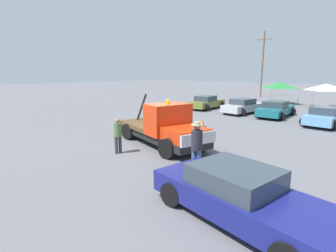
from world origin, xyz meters
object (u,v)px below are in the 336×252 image
(traffic_cone, at_px, (202,123))
(utility_pole, at_px, (263,63))
(parked_car_skyblue, at_px, (325,116))
(person_near_truck, at_px, (197,143))
(foreground_car, at_px, (240,195))
(parked_car_silver, at_px, (244,106))
(person_at_hood, at_px, (118,133))
(tow_truck, at_px, (165,128))
(canopy_tent_green, at_px, (280,85))
(canopy_tent_white, at_px, (326,87))
(parked_car_olive, at_px, (206,102))
(parked_car_teal, at_px, (276,109))

(traffic_cone, relative_size, utility_pole, 0.06)
(parked_car_skyblue, xyz_separation_m, utility_pole, (-13.19, 18.36, 4.38))
(person_near_truck, height_order, utility_pole, utility_pole)
(foreground_car, relative_size, parked_car_silver, 1.03)
(person_at_hood, distance_m, parked_car_skyblue, 14.65)
(parked_car_silver, bearing_deg, parked_car_skyblue, -95.86)
(tow_truck, bearing_deg, canopy_tent_green, 110.40)
(parked_car_silver, distance_m, canopy_tent_white, 10.30)
(parked_car_skyblue, relative_size, utility_pole, 0.45)
(canopy_tent_white, bearing_deg, canopy_tent_green, 179.54)
(traffic_cone, bearing_deg, canopy_tent_green, 94.87)
(utility_pole, bearing_deg, foreground_car, -65.88)
(parked_car_silver, distance_m, parked_car_skyblue, 6.89)
(parked_car_skyblue, xyz_separation_m, canopy_tent_white, (-2.56, 10.46, 1.50))
(tow_truck, height_order, utility_pole, utility_pole)
(canopy_tent_green, bearing_deg, parked_car_silver, -86.79)
(parked_car_skyblue, xyz_separation_m, canopy_tent_green, (-7.31, 10.50, 1.54))
(utility_pole, bearing_deg, canopy_tent_green, -53.25)
(foreground_car, bearing_deg, canopy_tent_white, 106.55)
(parked_car_skyblue, height_order, utility_pole, utility_pole)
(person_near_truck, bearing_deg, traffic_cone, 27.23)
(canopy_tent_white, distance_m, traffic_cone, 17.14)
(parked_car_olive, distance_m, parked_car_skyblue, 11.04)
(parked_car_olive, distance_m, canopy_tent_white, 12.56)
(foreground_car, height_order, parked_car_olive, same)
(parked_car_teal, bearing_deg, traffic_cone, 159.89)
(foreground_car, distance_m, utility_pole, 36.66)
(parked_car_olive, xyz_separation_m, parked_car_silver, (4.18, -0.07, 0.00))
(tow_truck, xyz_separation_m, person_near_truck, (3.33, -1.71, 0.20))
(canopy_tent_white, xyz_separation_m, utility_pole, (-10.63, 7.90, 2.88))
(utility_pole, bearing_deg, canopy_tent_white, -36.64)
(parked_car_skyblue, bearing_deg, foreground_car, -173.42)
(person_at_hood, bearing_deg, parked_car_skyblue, -105.10)
(foreground_car, distance_m, parked_car_skyblue, 14.95)
(parked_car_silver, xyz_separation_m, traffic_cone, (0.90, -7.43, -0.39))
(parked_car_teal, bearing_deg, tow_truck, 172.55)
(tow_truck, bearing_deg, person_near_truck, -14.47)
(person_at_hood, height_order, canopy_tent_green, canopy_tent_green)
(tow_truck, bearing_deg, canopy_tent_white, 98.03)
(tow_truck, xyz_separation_m, foreground_car, (6.05, -3.43, -0.28))
(canopy_tent_green, bearing_deg, person_near_truck, -75.12)
(person_near_truck, xyz_separation_m, utility_pole, (-12.15, 31.50, 3.89))
(person_near_truck, distance_m, canopy_tent_white, 23.66)
(person_near_truck, relative_size, parked_car_skyblue, 0.45)
(parked_car_olive, height_order, utility_pole, utility_pole)
(person_at_hood, distance_m, canopy_tent_green, 24.36)
(foreground_car, height_order, parked_car_teal, same)
(person_at_hood, xyz_separation_m, parked_car_olive, (-5.87, 14.98, -0.30))
(parked_car_silver, bearing_deg, person_at_hood, -169.48)
(person_near_truck, height_order, parked_car_skyblue, person_near_truck)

